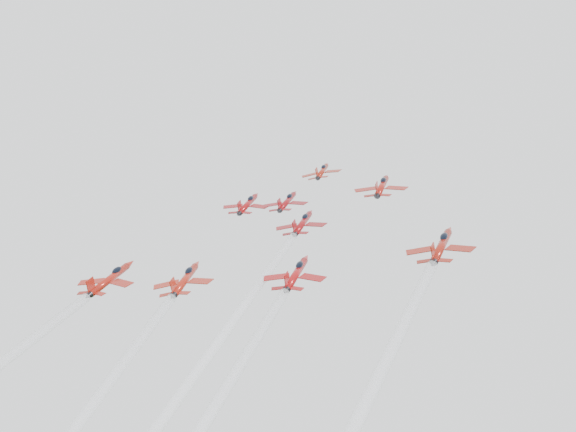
% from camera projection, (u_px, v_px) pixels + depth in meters
% --- Properties ---
extents(jet_lead, '(8.42, 10.43, 7.77)m').
position_uv_depth(jet_lead, '(322.00, 171.00, 147.15)').
color(jet_lead, '#9C1E0E').
extents(jet_row2_left, '(9.11, 11.28, 8.40)m').
position_uv_depth(jet_row2_left, '(248.00, 204.00, 136.12)').
color(jet_row2_left, maroon).
extents(jet_row2_center, '(8.48, 10.50, 7.82)m').
position_uv_depth(jet_row2_center, '(287.00, 201.00, 131.93)').
color(jet_row2_center, maroon).
extents(jet_row2_right, '(9.59, 11.87, 8.84)m').
position_uv_depth(jet_row2_right, '(382.00, 186.00, 128.06)').
color(jet_row2_right, '#A1180F').
extents(jet_center, '(8.73, 77.64, 56.59)m').
position_uv_depth(jet_center, '(197.00, 359.00, 80.47)').
color(jet_center, maroon).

